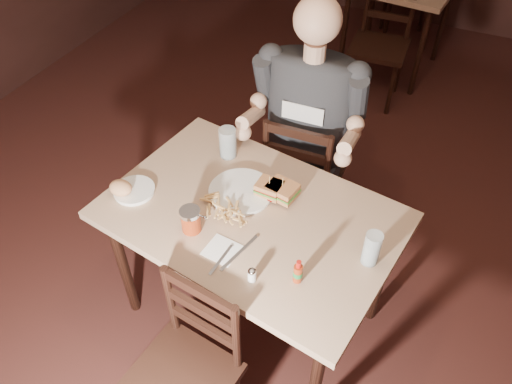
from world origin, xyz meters
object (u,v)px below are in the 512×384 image
at_px(hot_sauce, 298,271).
at_px(side_plate, 134,191).
at_px(glass_left, 228,143).
at_px(dinner_plate, 241,192).
at_px(bg_chair_near, 379,47).
at_px(chair_near, 180,381).
at_px(glass_right, 372,248).
at_px(syrup_dispenser, 191,220).
at_px(diner, 308,101).
at_px(chair_far, 304,173).
at_px(main_table, 251,225).

xyz_separation_m(hot_sauce, side_plate, (-0.83, 0.13, -0.05)).
bearing_deg(glass_left, side_plate, -123.04).
bearing_deg(dinner_plate, bg_chair_near, 87.12).
relative_size(chair_near, glass_right, 5.54).
height_order(hot_sauce, syrup_dispenser, hot_sauce).
relative_size(glass_left, hot_sauce, 1.32).
relative_size(diner, dinner_plate, 3.58).
relative_size(dinner_plate, syrup_dispenser, 2.52).
relative_size(chair_far, bg_chair_near, 0.97).
xyz_separation_m(dinner_plate, glass_right, (0.62, -0.12, 0.07)).
distance_m(chair_near, bg_chair_near, 2.87).
bearing_deg(dinner_plate, hot_sauce, -39.54).
height_order(main_table, dinner_plate, dinner_plate).
bearing_deg(side_plate, main_table, 11.36).
bearing_deg(dinner_plate, glass_right, -11.43).
height_order(chair_far, side_plate, chair_far).
bearing_deg(glass_right, glass_left, 156.98).
bearing_deg(bg_chair_near, hot_sauce, -86.58).
xyz_separation_m(chair_near, syrup_dispenser, (-0.17, 0.46, 0.40)).
xyz_separation_m(main_table, chair_near, (-0.01, -0.64, -0.27)).
distance_m(main_table, diner, 0.68).
height_order(chair_near, syrup_dispenser, syrup_dispenser).
distance_m(bg_chair_near, glass_left, 1.99).
distance_m(glass_right, hot_sauce, 0.30).
bearing_deg(main_table, syrup_dispenser, -134.48).
distance_m(glass_left, syrup_dispenser, 0.49).
height_order(chair_far, chair_near, chair_far).
relative_size(bg_chair_near, side_plate, 5.06).
relative_size(diner, glass_left, 6.64).
distance_m(chair_far, bg_chair_near, 1.55).
relative_size(chair_far, side_plate, 4.91).
bearing_deg(glass_right, main_table, 175.96).
xyz_separation_m(main_table, side_plate, (-0.52, -0.11, 0.09)).
height_order(diner, glass_right, diner).
relative_size(main_table, side_plate, 7.53).
bearing_deg(glass_right, diner, 127.85).
distance_m(main_table, hot_sauce, 0.41).
xyz_separation_m(glass_right, hot_sauce, (-0.22, -0.20, -0.02)).
height_order(chair_far, diner, diner).
relative_size(main_table, bg_chair_near, 1.49).
distance_m(chair_near, diner, 1.38).
distance_m(chair_far, side_plate, 1.01).
height_order(glass_right, side_plate, glass_right).
bearing_deg(bg_chair_near, glass_right, -80.62).
bearing_deg(main_table, chair_near, -90.89).
distance_m(glass_right, syrup_dispenser, 0.72).
bearing_deg(chair_near, main_table, 96.49).
distance_m(syrup_dispenser, side_plate, 0.35).
bearing_deg(diner, side_plate, -128.34).
height_order(syrup_dispenser, side_plate, syrup_dispenser).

